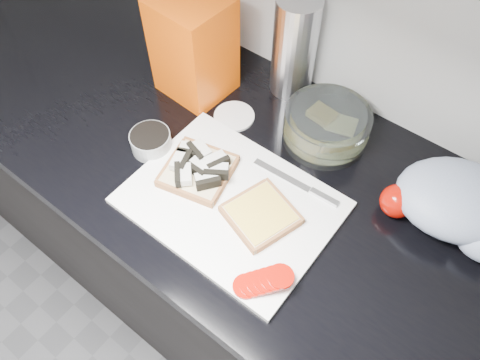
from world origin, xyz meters
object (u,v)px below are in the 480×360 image
object	(u,v)px
cutting_board	(231,202)
bread_bag	(194,47)
glass_bowl	(326,126)
steel_canister	(294,47)

from	to	relation	value
cutting_board	bread_bag	distance (m)	0.37
cutting_board	bread_bag	world-z (taller)	bread_bag
bread_bag	cutting_board	bearing A→B (deg)	-34.72
glass_bowl	bread_bag	world-z (taller)	bread_bag
bread_bag	steel_canister	xyz separation A→B (m)	(0.18, 0.14, 0.00)
cutting_board	glass_bowl	distance (m)	0.27
steel_canister	bread_bag	bearing A→B (deg)	-142.18
bread_bag	steel_canister	world-z (taller)	same
glass_bowl	bread_bag	size ratio (longest dim) A/B	0.78
cutting_board	steel_canister	distance (m)	0.38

